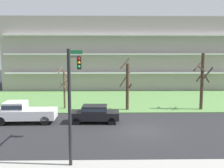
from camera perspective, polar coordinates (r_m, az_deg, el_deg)
name	(u,v)px	position (r m, az deg, el deg)	size (l,w,h in m)	color
ground	(142,130)	(20.81, 6.80, -10.50)	(160.00, 160.00, 0.00)	#232326
grass_lawn_strip	(128,99)	(34.34, 3.63, -3.50)	(80.00, 16.00, 0.08)	#547F42
apartment_building	(122,54)	(47.95, 2.30, 6.83)	(40.78, 13.33, 12.42)	#9E938C
tree_far_left	(64,88)	(28.55, -10.84, -0.81)	(1.23, 1.25, 4.88)	brown
tree_left	(127,85)	(27.52, 3.49, -0.29)	(1.45, 1.15, 5.74)	#423023
tree_center	(202,80)	(29.29, 19.90, 0.84)	(2.10, 1.91, 6.30)	#423023
sedan_black_near_left	(95,113)	(22.83, -3.97, -6.64)	(4.45, 1.93, 1.57)	black
pickup_white_center_left	(23,112)	(24.01, -19.68, -6.00)	(5.45, 2.15, 1.95)	white
traffic_signal_mast	(74,84)	(15.06, -8.76, 0.02)	(0.90, 5.26, 6.46)	black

